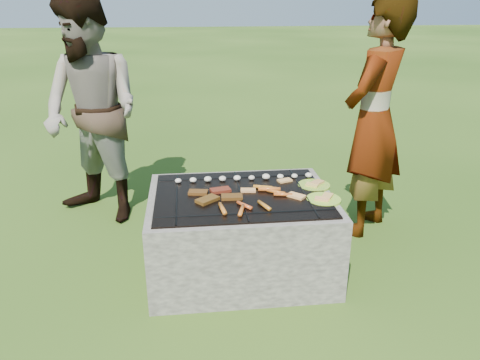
% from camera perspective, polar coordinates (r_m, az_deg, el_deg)
% --- Properties ---
extents(lawn, '(60.00, 60.00, 0.00)m').
position_cam_1_polar(lawn, '(3.59, 0.09, -10.73)').
color(lawn, '#244310').
rests_on(lawn, ground).
extents(fire_pit, '(1.30, 1.00, 0.62)m').
position_cam_1_polar(fire_pit, '(3.45, 0.09, -6.77)').
color(fire_pit, gray).
rests_on(fire_pit, ground).
extents(mushrooms, '(1.05, 0.06, 0.04)m').
position_cam_1_polar(mushrooms, '(3.55, 0.53, 0.28)').
color(mushrooms, silver).
rests_on(mushrooms, fire_pit).
extents(pork_slabs, '(0.38, 0.30, 0.02)m').
position_cam_1_polar(pork_slabs, '(3.27, -3.07, -1.86)').
color(pork_slabs, brown).
rests_on(pork_slabs, fire_pit).
extents(sausages, '(0.53, 0.49, 0.03)m').
position_cam_1_polar(sausages, '(3.22, 2.22, -2.20)').
color(sausages, orange).
rests_on(sausages, fire_pit).
extents(bread_on_grate, '(0.45, 0.41, 0.02)m').
position_cam_1_polar(bread_on_grate, '(3.37, 4.73, -1.21)').
color(bread_on_grate, tan).
rests_on(bread_on_grate, fire_pit).
extents(plate_far, '(0.28, 0.28, 0.03)m').
position_cam_1_polar(plate_far, '(3.51, 9.03, -0.62)').
color(plate_far, yellow).
rests_on(plate_far, fire_pit).
extents(plate_near, '(0.28, 0.28, 0.03)m').
position_cam_1_polar(plate_near, '(3.28, 10.19, -2.31)').
color(plate_near, '#B9DC34').
rests_on(plate_near, fire_pit).
extents(cook, '(0.83, 0.83, 1.94)m').
position_cam_1_polar(cook, '(3.99, 15.99, 6.97)').
color(cook, '#A39388').
rests_on(cook, ground).
extents(bystander, '(1.21, 1.17, 1.96)m').
position_cam_1_polar(bystander, '(4.26, -17.54, 7.81)').
color(bystander, gray).
rests_on(bystander, ground).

